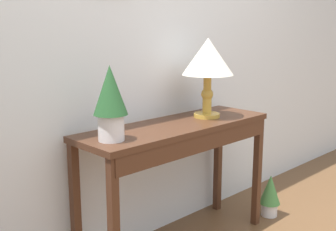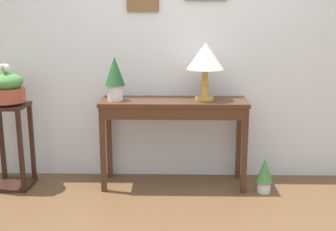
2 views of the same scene
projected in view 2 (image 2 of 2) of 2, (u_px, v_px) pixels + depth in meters
The scene contains 7 objects.
back_wall_with_art at pixel (181, 29), 3.84m from camera, with size 9.00×0.13×2.80m.
console_table at pixel (174, 113), 3.69m from camera, with size 1.29×0.41×0.80m.
table_lamp at pixel (205, 58), 3.60m from camera, with size 0.32×0.32×0.50m.
potted_plant_on_console at pixel (115, 76), 3.62m from camera, with size 0.17×0.17×0.38m.
pedestal_stand_left at pixel (11, 146), 3.74m from camera, with size 0.33×0.33×0.77m.
planter_bowl_wide at pixel (6, 88), 3.62m from camera, with size 0.32×0.32×0.38m.
potted_plant_floor at pixel (265, 174), 3.65m from camera, with size 0.15×0.15×0.31m.
Camera 2 is at (-0.04, -2.37, 1.49)m, focal length 44.85 mm.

